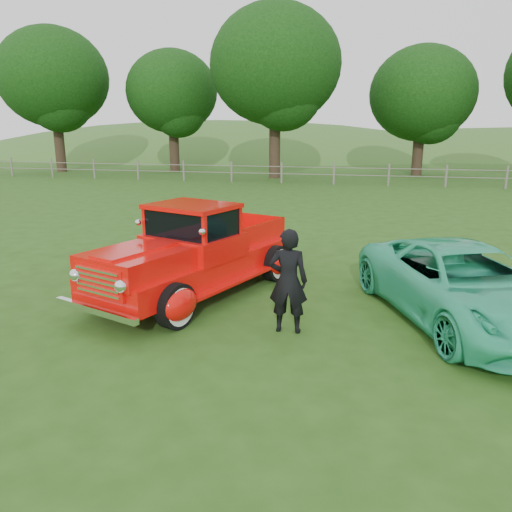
% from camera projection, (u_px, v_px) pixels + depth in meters
% --- Properties ---
extents(ground, '(140.00, 140.00, 0.00)m').
position_uv_depth(ground, '(218.00, 343.00, 7.52)').
color(ground, '#264A13').
rests_on(ground, ground).
extents(distant_hills, '(116.00, 60.00, 18.00)m').
position_uv_depth(distant_hills, '(323.00, 187.00, 65.63)').
color(distant_hills, '#325E22').
rests_on(distant_hills, ground).
extents(fence_line, '(48.00, 0.12, 1.20)m').
position_uv_depth(fence_line, '(334.00, 174.00, 28.12)').
color(fence_line, '#6C685C').
rests_on(fence_line, ground).
extents(tree_far_west, '(7.60, 7.60, 9.93)m').
position_uv_depth(tree_far_west, '(53.00, 78.00, 34.78)').
color(tree_far_west, '#302018').
rests_on(tree_far_west, ground).
extents(tree_mid_west, '(6.40, 6.40, 8.46)m').
position_uv_depth(tree_mid_west, '(172.00, 92.00, 35.15)').
color(tree_mid_west, '#302018').
rests_on(tree_mid_west, ground).
extents(tree_near_west, '(8.00, 8.00, 10.42)m').
position_uv_depth(tree_near_west, '(275.00, 65.00, 30.26)').
color(tree_near_west, '#302018').
rests_on(tree_near_west, ground).
extents(tree_near_east, '(6.80, 6.80, 8.33)m').
position_uv_depth(tree_near_east, '(422.00, 94.00, 32.46)').
color(tree_near_east, '#302018').
rests_on(tree_near_east, ground).
extents(red_pickup, '(3.42, 5.28, 1.78)m').
position_uv_depth(red_pickup, '(196.00, 254.00, 9.57)').
color(red_pickup, black).
rests_on(red_pickup, ground).
extents(teal_sedan, '(3.73, 5.10, 1.29)m').
position_uv_depth(teal_sedan, '(464.00, 285.00, 8.22)').
color(teal_sedan, '#30C18D').
rests_on(teal_sedan, ground).
extents(man, '(0.63, 0.44, 1.67)m').
position_uv_depth(man, '(288.00, 281.00, 7.77)').
color(man, black).
rests_on(man, ground).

